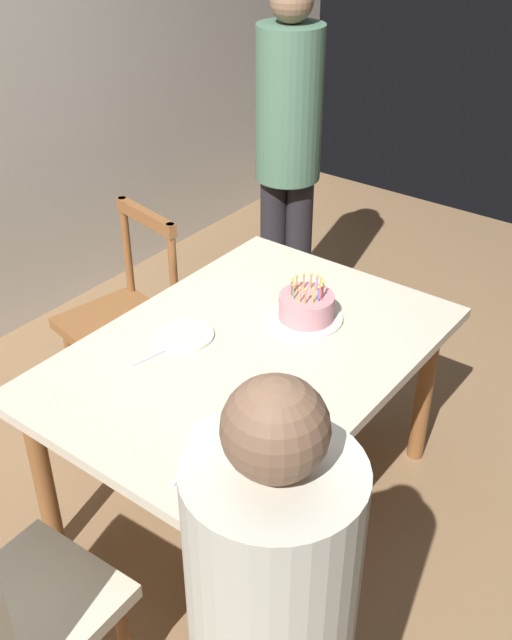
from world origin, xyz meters
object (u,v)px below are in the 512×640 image
object	(u,v)px
plate_near_celebrant	(227,436)
chair_spindle_back	(123,321)
dining_table	(248,369)
birthday_cake	(306,308)
plate_far_side	(184,335)
chair_upholstered	(1,611)
person_guest	(288,146)

from	to	relation	value
plate_near_celebrant	chair_spindle_back	bearing A→B (deg)	61.96
dining_table	birthday_cake	bearing A→B (deg)	-10.93
dining_table	plate_far_side	world-z (taller)	plate_far_side
birthday_cake	plate_far_side	xyz separation A→B (m)	(-0.37, 0.29, -0.04)
dining_table	plate_far_side	distance (m)	0.27
dining_table	chair_upholstered	world-z (taller)	chair_upholstered
birthday_cake	chair_upholstered	size ratio (longest dim) A/B	0.29
birthday_cake	chair_upholstered	distance (m)	1.45
plate_far_side	person_guest	size ratio (longest dim) A/B	0.12
birthday_cake	plate_far_side	world-z (taller)	birthday_cake
chair_spindle_back	chair_upholstered	world-z (taller)	same
birthday_cake	plate_near_celebrant	distance (m)	0.73
plate_near_celebrant	person_guest	bearing A→B (deg)	29.34
plate_far_side	chair_spindle_back	size ratio (longest dim) A/B	0.23
person_guest	chair_upholstered	bearing A→B (deg)	-163.42
plate_far_side	chair_upholstered	xyz separation A→B (m)	(-1.06, -0.27, -0.22)
chair_upholstered	person_guest	bearing A→B (deg)	16.58
person_guest	birthday_cake	bearing A→B (deg)	-141.11
dining_table	plate_near_celebrant	world-z (taller)	plate_near_celebrant
dining_table	birthday_cake	xyz separation A→B (m)	(0.29, -0.06, 0.14)
plate_near_celebrant	chair_upholstered	distance (m)	0.78
chair_spindle_back	person_guest	bearing A→B (deg)	-10.69
dining_table	plate_far_side	xyz separation A→B (m)	(-0.07, 0.24, 0.09)
birthday_cake	chair_upholstered	xyz separation A→B (m)	(-1.43, 0.02, -0.26)
plate_far_side	person_guest	bearing A→B (deg)	18.42
chair_spindle_back	person_guest	distance (m)	1.17
plate_near_celebrant	chair_spindle_back	distance (m)	1.26
plate_far_side	chair_spindle_back	xyz separation A→B (m)	(0.24, 0.60, -0.29)
birthday_cake	plate_near_celebrant	size ratio (longest dim) A/B	1.27
dining_table	birthday_cake	world-z (taller)	birthday_cake
plate_near_celebrant	plate_far_side	bearing A→B (deg)	54.59
chair_spindle_back	person_guest	xyz separation A→B (m)	(1.01, -0.19, 0.57)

